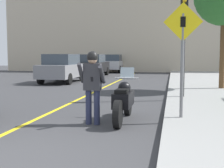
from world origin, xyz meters
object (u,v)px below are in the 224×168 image
(parked_car_black, at_px, (93,65))
(parked_car_silver, at_px, (113,63))
(parked_car_grey, at_px, (62,68))
(person_biker, at_px, (92,80))
(crossing_sign, at_px, (182,49))
(traffic_light, at_px, (184,23))
(motorcycle, at_px, (123,101))

(parked_car_black, distance_m, parked_car_silver, 5.89)
(parked_car_grey, distance_m, parked_car_silver, 11.80)
(parked_car_silver, bearing_deg, parked_car_grey, -93.99)
(person_biker, bearing_deg, crossing_sign, 14.81)
(person_biker, relative_size, parked_car_black, 0.41)
(crossing_sign, height_order, parked_car_black, crossing_sign)
(person_biker, bearing_deg, parked_car_silver, 99.63)
(crossing_sign, bearing_deg, person_biker, -165.19)
(crossing_sign, relative_size, parked_car_silver, 0.64)
(crossing_sign, relative_size, traffic_light, 0.72)
(motorcycle, relative_size, parked_car_grey, 0.53)
(crossing_sign, bearing_deg, parked_car_grey, 123.52)
(parked_car_black, bearing_deg, motorcycle, -72.83)
(motorcycle, xyz_separation_m, traffic_light, (1.54, 3.88, 2.23))
(motorcycle, height_order, person_biker, person_biker)
(motorcycle, height_order, traffic_light, traffic_light)
(motorcycle, xyz_separation_m, person_biker, (-0.65, -0.51, 0.54))
(crossing_sign, bearing_deg, traffic_light, 87.86)
(parked_car_grey, height_order, parked_car_silver, same)
(person_biker, xyz_separation_m, parked_car_grey, (-4.61, 10.58, -0.19))
(parked_car_silver, bearing_deg, motorcycle, -78.51)
(parked_car_grey, xyz_separation_m, parked_car_black, (0.33, 5.90, 0.00))
(parked_car_black, bearing_deg, traffic_light, -61.85)
(crossing_sign, relative_size, parked_car_black, 0.64)
(motorcycle, relative_size, parked_car_black, 0.53)
(motorcycle, xyz_separation_m, parked_car_silver, (-4.44, 21.84, 0.35))
(parked_car_silver, bearing_deg, person_biker, -80.37)
(parked_car_grey, bearing_deg, parked_car_silver, 86.01)
(person_biker, xyz_separation_m, crossing_sign, (2.04, 0.54, 0.72))
(parked_car_black, bearing_deg, parked_car_silver, 85.19)
(motorcycle, relative_size, traffic_light, 0.59)
(traffic_light, xyz_separation_m, parked_car_silver, (-5.98, 17.96, -1.89))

